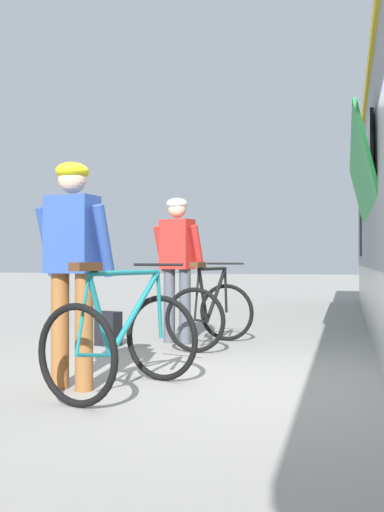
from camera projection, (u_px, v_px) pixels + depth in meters
ground_plane at (225, 383)px, 4.67m from camera, size 80.00×80.00×0.00m
cyclist_near_in_blue at (72, 253)px, 4.46m from camera, size 0.64×0.36×1.76m
cyclist_far_in_red at (177, 256)px, 6.96m from camera, size 0.66×0.41×1.76m
bicycle_near_teal at (123, 339)px, 4.33m from camera, size 0.98×1.22×0.99m
bicycle_far_black at (211, 312)px, 6.70m from camera, size 0.85×1.16×0.99m
backpack_on_platform at (108, 329)px, 6.75m from camera, size 0.32×0.25×0.40m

